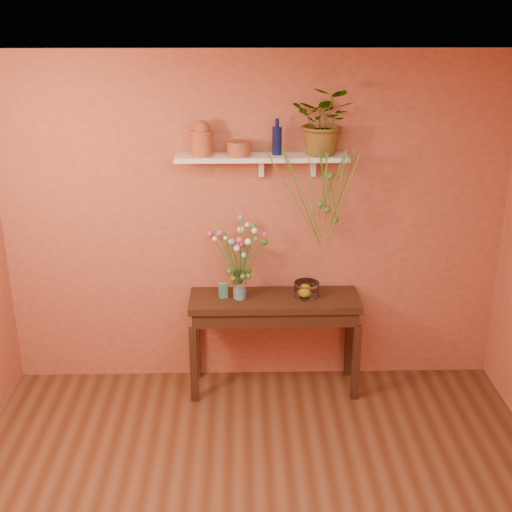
{
  "coord_description": "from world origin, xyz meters",
  "views": [
    {
      "loc": [
        -0.11,
        -3.14,
        3.03
      ],
      "look_at": [
        0.0,
        1.55,
        1.25
      ],
      "focal_mm": 47.6,
      "sensor_mm": 36.0,
      "label": 1
    }
  ],
  "objects_px": {
    "glass_vase": "(240,287)",
    "bouquet": "(239,247)",
    "terracotta_jug": "(201,139)",
    "spider_plant": "(325,121)",
    "sideboard": "(274,311)",
    "glass_bowl": "(307,290)",
    "blue_bottle": "(277,140)"
  },
  "relations": [
    {
      "from": "sideboard",
      "to": "glass_bowl",
      "type": "xyz_separation_m",
      "value": [
        0.25,
        0.01,
        0.17
      ]
    },
    {
      "from": "glass_vase",
      "to": "bouquet",
      "type": "distance_m",
      "value": 0.34
    },
    {
      "from": "terracotta_jug",
      "to": "glass_bowl",
      "type": "bearing_deg",
      "value": -6.17
    },
    {
      "from": "blue_bottle",
      "to": "bouquet",
      "type": "distance_m",
      "value": 0.86
    },
    {
      "from": "spider_plant",
      "to": "terracotta_jug",
      "type": "bearing_deg",
      "value": -178.9
    },
    {
      "from": "glass_vase",
      "to": "sideboard",
      "type": "bearing_deg",
      "value": 2.24
    },
    {
      "from": "bouquet",
      "to": "sideboard",
      "type": "bearing_deg",
      "value": 4.93
    },
    {
      "from": "terracotta_jug",
      "to": "spider_plant",
      "type": "relative_size",
      "value": 0.52
    },
    {
      "from": "sideboard",
      "to": "blue_bottle",
      "type": "distance_m",
      "value": 1.35
    },
    {
      "from": "spider_plant",
      "to": "glass_vase",
      "type": "bearing_deg",
      "value": -168.51
    },
    {
      "from": "terracotta_jug",
      "to": "blue_bottle",
      "type": "xyz_separation_m",
      "value": [
        0.56,
        0.02,
        -0.02
      ]
    },
    {
      "from": "bouquet",
      "to": "glass_vase",
      "type": "bearing_deg",
      "value": 80.87
    },
    {
      "from": "sideboard",
      "to": "glass_vase",
      "type": "relative_size",
      "value": 6.05
    },
    {
      "from": "blue_bottle",
      "to": "spider_plant",
      "type": "bearing_deg",
      "value": -1.0
    },
    {
      "from": "blue_bottle",
      "to": "glass_bowl",
      "type": "distance_m",
      "value": 1.2
    },
    {
      "from": "bouquet",
      "to": "glass_bowl",
      "type": "height_order",
      "value": "bouquet"
    },
    {
      "from": "sideboard",
      "to": "glass_bowl",
      "type": "distance_m",
      "value": 0.31
    },
    {
      "from": "blue_bottle",
      "to": "glass_bowl",
      "type": "bearing_deg",
      "value": -24.53
    },
    {
      "from": "bouquet",
      "to": "glass_bowl",
      "type": "relative_size",
      "value": 2.71
    },
    {
      "from": "sideboard",
      "to": "blue_bottle",
      "type": "height_order",
      "value": "blue_bottle"
    },
    {
      "from": "terracotta_jug",
      "to": "glass_vase",
      "type": "distance_m",
      "value": 1.19
    },
    {
      "from": "glass_vase",
      "to": "spider_plant",
      "type": "bearing_deg",
      "value": 11.49
    },
    {
      "from": "terracotta_jug",
      "to": "bouquet",
      "type": "relative_size",
      "value": 0.49
    },
    {
      "from": "terracotta_jug",
      "to": "spider_plant",
      "type": "xyz_separation_m",
      "value": [
        0.92,
        0.02,
        0.13
      ]
    },
    {
      "from": "blue_bottle",
      "to": "bouquet",
      "type": "relative_size",
      "value": 0.51
    },
    {
      "from": "blue_bottle",
      "to": "glass_vase",
      "type": "height_order",
      "value": "blue_bottle"
    },
    {
      "from": "sideboard",
      "to": "spider_plant",
      "type": "height_order",
      "value": "spider_plant"
    },
    {
      "from": "glass_bowl",
      "to": "glass_vase",
      "type": "bearing_deg",
      "value": -177.22
    },
    {
      "from": "glass_bowl",
      "to": "spider_plant",
      "type": "bearing_deg",
      "value": 43.27
    },
    {
      "from": "blue_bottle",
      "to": "terracotta_jug",
      "type": "bearing_deg",
      "value": -177.58
    },
    {
      "from": "terracotta_jug",
      "to": "glass_vase",
      "type": "relative_size",
      "value": 1.18
    },
    {
      "from": "glass_bowl",
      "to": "blue_bottle",
      "type": "bearing_deg",
      "value": 155.47
    }
  ]
}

